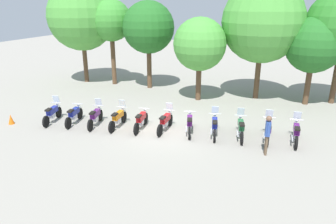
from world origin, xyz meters
The scene contains 20 objects.
ground_plane centered at (0.00, 0.00, 0.00)m, with size 80.00×80.00×0.00m, color gray.
motorcycle_0 centered at (-6.41, -0.89, 0.52)m, with size 0.76×2.15×1.37m.
motorcycle_1 centered at (-5.12, -0.67, 0.50)m, with size 0.71×2.16×0.99m.
motorcycle_2 centered at (-3.85, -0.52, 0.52)m, with size 0.73×2.16×1.37m.
motorcycle_3 centered at (-2.56, -0.32, 0.52)m, with size 0.62×2.19×1.37m.
motorcycle_4 centered at (-1.28, -0.14, 0.50)m, with size 0.62×2.19×0.99m.
motorcycle_5 centered at (0.00, 0.10, 0.52)m, with size 0.62×2.19×1.37m.
motorcycle_6 centered at (1.27, 0.26, 0.50)m, with size 0.81×2.13×0.99m.
motorcycle_7 centered at (2.55, 0.38, 0.52)m, with size 0.72×2.16×1.37m.
motorcycle_8 centered at (3.82, 0.55, 0.52)m, with size 0.70×2.16×1.37m.
motorcycle_9 centered at (5.11, 0.74, 0.52)m, with size 0.62×2.19×1.37m.
motorcycle_10 centered at (6.39, 0.89, 0.52)m, with size 0.62×2.19×1.37m.
person_0 centered at (5.13, -0.93, 1.08)m, with size 0.29×0.41×1.82m.
tree_0 centered at (-10.07, 7.90, 5.29)m, with size 5.33×5.33×7.97m.
tree_1 centered at (-7.45, 8.00, 5.02)m, with size 3.22×3.22×6.68m.
tree_2 centered at (-4.25, 7.90, 4.61)m, with size 3.88×3.88×6.57m.
tree_3 centered at (0.18, 6.08, 3.78)m, with size 3.50×3.50×5.54m.
tree_4 centered at (3.90, 7.84, 5.17)m, with size 5.35×5.35×7.85m.
tree_5 centered at (7.14, 7.57, 3.85)m, with size 3.51×3.51×5.63m.
traffic_cone centered at (-8.37, -1.96, 0.28)m, with size 0.32×0.32×0.55m, color orange.
Camera 1 is at (5.33, -14.10, 6.39)m, focal length 33.29 mm.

